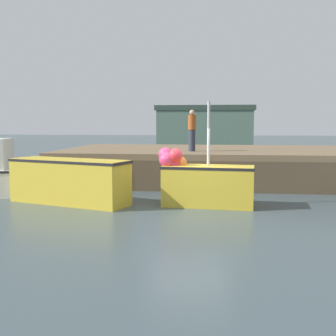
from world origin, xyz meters
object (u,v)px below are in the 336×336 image
at_px(fishing_boat_near_right, 69,180).
at_px(mooring_buoy_foreground, 72,193).
at_px(dockworker, 192,130).
at_px(fishing_boat_mid, 203,181).

bearing_deg(fishing_boat_near_right, mooring_buoy_foreground, 95.86).
bearing_deg(dockworker, fishing_boat_near_right, -129.41).
relative_size(fishing_boat_near_right, fishing_boat_mid, 1.30).
xyz_separation_m(fishing_boat_near_right, fishing_boat_mid, (4.44, 0.06, 0.02)).
height_order(fishing_boat_mid, dockworker, fishing_boat_mid).
distance_m(fishing_boat_mid, dockworker, 4.87).
relative_size(fishing_boat_near_right, dockworker, 2.48).
height_order(dockworker, mooring_buoy_foreground, dockworker).
relative_size(fishing_boat_near_right, mooring_buoy_foreground, 7.02).
relative_size(fishing_boat_mid, dockworker, 1.90).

